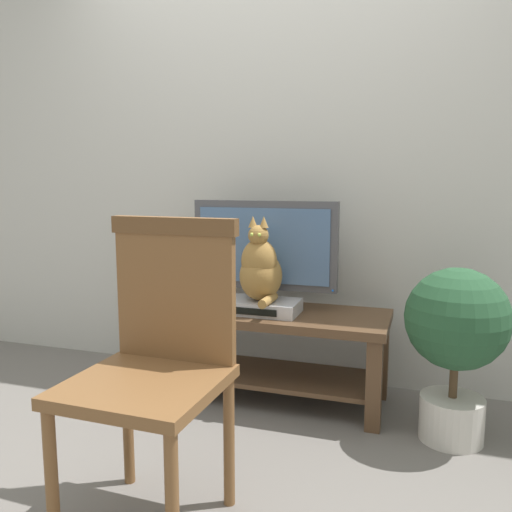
{
  "coord_description": "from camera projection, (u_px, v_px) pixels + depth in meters",
  "views": [
    {
      "loc": [
        0.81,
        -1.99,
        1.16
      ],
      "look_at": [
        -0.01,
        0.51,
        0.77
      ],
      "focal_mm": 36.92,
      "sensor_mm": 36.0,
      "label": 1
    }
  ],
  "objects": [
    {
      "name": "ground_plane",
      "position": [
        221.0,
        447.0,
        2.29
      ],
      "size": [
        12.0,
        12.0,
        0.0
      ],
      "primitive_type": "plane",
      "color": "slate"
    },
    {
      "name": "back_wall",
      "position": [
        283.0,
        136.0,
        3.01
      ],
      "size": [
        7.0,
        0.12,
        2.8
      ],
      "primitive_type": "cube",
      "color": "beige",
      "rests_on": "ground"
    },
    {
      "name": "tv_stand",
      "position": [
        259.0,
        336.0,
        2.77
      ],
      "size": [
        1.34,
        0.49,
        0.48
      ],
      "color": "#513823",
      "rests_on": "ground"
    },
    {
      "name": "tv",
      "position": [
        264.0,
        251.0,
        2.8
      ],
      "size": [
        0.79,
        0.2,
        0.57
      ],
      "color": "#4C4C51",
      "rests_on": "tv_stand"
    },
    {
      "name": "media_box",
      "position": [
        261.0,
        306.0,
        2.69
      ],
      "size": [
        0.39,
        0.24,
        0.07
      ],
      "color": "#BCBCC1",
      "rests_on": "tv_stand"
    },
    {
      "name": "cat",
      "position": [
        260.0,
        269.0,
        2.65
      ],
      "size": [
        0.21,
        0.3,
        0.43
      ],
      "color": "olive",
      "rests_on": "media_box"
    },
    {
      "name": "wooden_chair",
      "position": [
        159.0,
        348.0,
        1.77
      ],
      "size": [
        0.49,
        0.49,
        1.03
      ],
      "color": "brown",
      "rests_on": "ground"
    },
    {
      "name": "book_stack",
      "position": [
        179.0,
        290.0,
        2.95
      ],
      "size": [
        0.23,
        0.18,
        0.12
      ],
      "color": "beige",
      "rests_on": "tv_stand"
    },
    {
      "name": "potted_plant",
      "position": [
        456.0,
        335.0,
        2.29
      ],
      "size": [
        0.45,
        0.45,
        0.78
      ],
      "color": "beige",
      "rests_on": "ground"
    }
  ]
}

